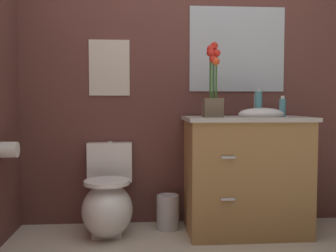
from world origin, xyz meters
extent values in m
cube|color=brown|center=(0.20, 1.47, 1.25)|extent=(4.26, 0.05, 2.50)
ellipsoid|color=white|center=(-0.65, 1.13, 0.20)|extent=(0.38, 0.48, 0.40)
cube|color=white|center=(-0.65, 1.18, 0.09)|extent=(0.22, 0.26, 0.18)
cube|color=white|center=(-0.65, 1.41, 0.52)|extent=(0.36, 0.13, 0.32)
cylinder|color=white|center=(-0.65, 1.11, 0.42)|extent=(0.34, 0.34, 0.03)
cylinder|color=#B7B7BC|center=(-0.65, 1.41, 0.68)|extent=(0.04, 0.04, 0.02)
cube|color=#9E7242|center=(0.41, 1.15, 0.43)|extent=(0.90, 0.52, 0.87)
cube|color=#BCB7B2|center=(0.41, 1.15, 0.88)|extent=(0.94, 0.56, 0.03)
ellipsoid|color=white|center=(0.53, 1.15, 0.92)|extent=(0.36, 0.26, 0.10)
cylinder|color=#B7B7BC|center=(0.53, 1.31, 0.99)|extent=(0.02, 0.02, 0.18)
cube|color=#B7B7BC|center=(0.21, 0.88, 0.62)|extent=(0.10, 0.02, 0.02)
cube|color=#B7B7BC|center=(0.21, 0.88, 0.33)|extent=(0.10, 0.02, 0.02)
cube|color=brown|center=(0.14, 1.09, 0.97)|extent=(0.14, 0.14, 0.14)
cylinder|color=#386B2D|center=(0.17, 1.08, 1.20)|extent=(0.01, 0.01, 0.33)
sphere|color=red|center=(0.17, 1.08, 1.37)|extent=(0.06, 0.06, 0.06)
cylinder|color=#386B2D|center=(0.15, 1.10, 1.23)|extent=(0.01, 0.01, 0.39)
sphere|color=red|center=(0.15, 1.10, 1.43)|extent=(0.06, 0.06, 0.06)
cylinder|color=#386B2D|center=(0.13, 1.13, 1.21)|extent=(0.01, 0.01, 0.34)
sphere|color=red|center=(0.13, 1.13, 1.38)|extent=(0.06, 0.06, 0.06)
cylinder|color=#386B2D|center=(0.12, 1.09, 1.22)|extent=(0.01, 0.01, 0.36)
sphere|color=red|center=(0.12, 1.09, 1.40)|extent=(0.06, 0.06, 0.06)
cylinder|color=#386B2D|center=(0.12, 1.07, 1.20)|extent=(0.01, 0.01, 0.33)
sphere|color=red|center=(0.12, 1.07, 1.37)|extent=(0.06, 0.06, 0.06)
cylinder|color=#386B2D|center=(0.14, 1.07, 1.18)|extent=(0.01, 0.01, 0.29)
sphere|color=red|center=(0.14, 1.07, 1.32)|extent=(0.06, 0.06, 0.06)
cylinder|color=#386B2D|center=(0.16, 1.06, 1.17)|extent=(0.01, 0.01, 0.27)
sphere|color=#EA4C23|center=(0.16, 1.06, 1.31)|extent=(0.06, 0.06, 0.06)
cylinder|color=teal|center=(0.51, 1.17, 0.99)|extent=(0.06, 0.06, 0.19)
cylinder|color=#B7B7BC|center=(0.51, 1.17, 1.10)|extent=(0.03, 0.03, 0.02)
cylinder|color=teal|center=(0.68, 1.11, 0.97)|extent=(0.05, 0.05, 0.14)
cylinder|color=silver|center=(0.68, 1.11, 1.05)|extent=(0.03, 0.03, 0.02)
cylinder|color=#B7B7BC|center=(-0.18, 1.26, 0.13)|extent=(0.18, 0.18, 0.26)
torus|color=#B7B7BC|center=(-0.18, 1.26, 0.27)|extent=(0.18, 0.18, 0.01)
cube|color=beige|center=(-0.65, 1.44, 1.29)|extent=(0.33, 0.01, 0.45)
cube|color=#B2BCC6|center=(0.41, 1.44, 1.45)|extent=(0.80, 0.01, 0.70)
cylinder|color=white|center=(-1.30, 0.98, 0.68)|extent=(0.11, 0.11, 0.11)
camera|label=1|loc=(-0.40, -1.73, 1.00)|focal=40.98mm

